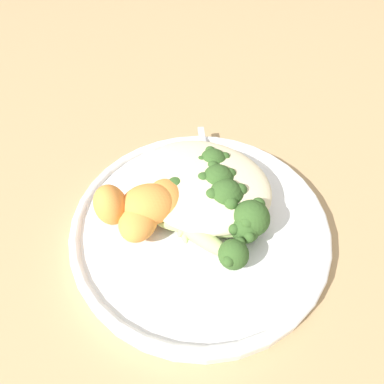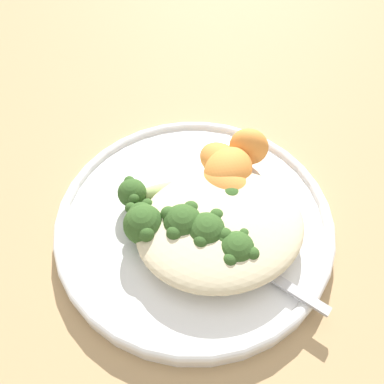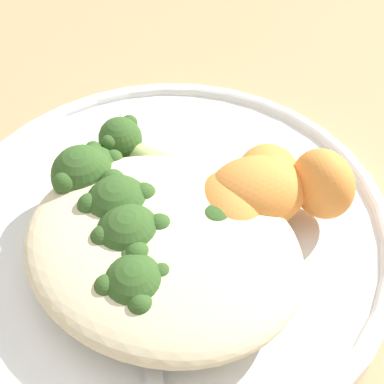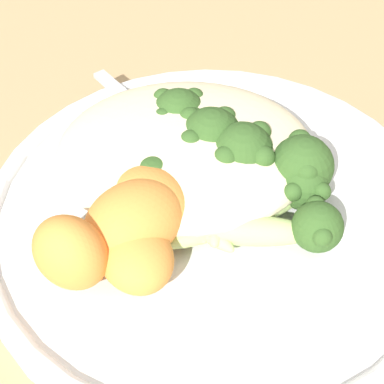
{
  "view_description": "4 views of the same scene",
  "coord_description": "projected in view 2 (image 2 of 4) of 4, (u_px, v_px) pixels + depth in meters",
  "views": [
    {
      "loc": [
        0.1,
        -0.18,
        0.3
      ],
      "look_at": [
        -0.02,
        0.01,
        0.04
      ],
      "focal_mm": 28.0,
      "sensor_mm": 36.0,
      "label": 1
    },
    {
      "loc": [
        0.07,
        0.21,
        0.34
      ],
      "look_at": [
        -0.0,
        -0.02,
        0.04
      ],
      "focal_mm": 35.0,
      "sensor_mm": 36.0,
      "label": 2
    },
    {
      "loc": [
        -0.12,
        0.18,
        0.28
      ],
      "look_at": [
        -0.02,
        -0.0,
        0.05
      ],
      "focal_mm": 50.0,
      "sensor_mm": 36.0,
      "label": 3
    },
    {
      "loc": [
        -0.02,
        -0.27,
        0.32
      ],
      "look_at": [
        -0.01,
        -0.01,
        0.04
      ],
      "focal_mm": 60.0,
      "sensor_mm": 36.0,
      "label": 4
    }
  ],
  "objects": [
    {
      "name": "spoon",
      "position": [
        249.0,
        261.0,
        0.35
      ],
      "size": [
        0.08,
        0.1,
        0.01
      ],
      "rotation": [
        0.0,
        0.0,
        2.21
      ],
      "color": "#B7B7BC",
      "rests_on": "plate"
    },
    {
      "name": "broccoli_stalk_6",
      "position": [
        224.0,
        198.0,
        0.38
      ],
      "size": [
        0.07,
        0.07,
        0.03
      ],
      "rotation": [
        0.0,
        0.0,
        2.32
      ],
      "color": "#ADC675",
      "rests_on": "plate"
    },
    {
      "name": "sweet_potato_chunk_2",
      "position": [
        220.0,
        160.0,
        0.42
      ],
      "size": [
        0.06,
        0.06,
        0.03
      ],
      "primitive_type": "ellipsoid",
      "rotation": [
        0.0,
        0.0,
        1.99
      ],
      "color": "orange",
      "rests_on": "plate"
    },
    {
      "name": "broccoli_stalk_5",
      "position": [
        227.0,
        239.0,
        0.35
      ],
      "size": [
        0.04,
        0.12,
        0.04
      ],
      "rotation": [
        0.0,
        0.0,
        1.74
      ],
      "color": "#ADC675",
      "rests_on": "plate"
    },
    {
      "name": "broccoli_stalk_2",
      "position": [
        150.0,
        220.0,
        0.36
      ],
      "size": [
        0.1,
        0.08,
        0.04
      ],
      "rotation": [
        0.0,
        0.0,
        0.59
      ],
      "color": "#ADC675",
      "rests_on": "plate"
    },
    {
      "name": "sweet_potato_chunk_1",
      "position": [
        225.0,
        186.0,
        0.39
      ],
      "size": [
        0.07,
        0.07,
        0.03
      ],
      "primitive_type": "ellipsoid",
      "rotation": [
        0.0,
        0.0,
        2.16
      ],
      "color": "orange",
      "rests_on": "plate"
    },
    {
      "name": "ground_plane",
      "position": [
        194.0,
        224.0,
        0.41
      ],
      "size": [
        4.0,
        4.0,
        0.0
      ],
      "primitive_type": "plane",
      "color": "tan"
    },
    {
      "name": "broccoli_stalk_4",
      "position": [
        206.0,
        226.0,
        0.36
      ],
      "size": [
        0.04,
        0.1,
        0.04
      ],
      "rotation": [
        0.0,
        0.0,
        1.54
      ],
      "color": "#ADC675",
      "rests_on": "plate"
    },
    {
      "name": "sweet_potato_chunk_3",
      "position": [
        249.0,
        147.0,
        0.42
      ],
      "size": [
        0.06,
        0.05,
        0.05
      ],
      "primitive_type": "ellipsoid",
      "rotation": [
        0.0,
        0.0,
        2.57
      ],
      "color": "orange",
      "rests_on": "plate"
    },
    {
      "name": "sweet_potato_chunk_0",
      "position": [
        228.0,
        170.0,
        0.4
      ],
      "size": [
        0.08,
        0.08,
        0.04
      ],
      "primitive_type": "ellipsoid",
      "rotation": [
        0.0,
        0.0,
        0.69
      ],
      "color": "orange",
      "rests_on": "plate"
    },
    {
      "name": "broccoli_stalk_3",
      "position": [
        184.0,
        221.0,
        0.36
      ],
      "size": [
        0.05,
        0.08,
        0.04
      ],
      "rotation": [
        0.0,
        0.0,
        1.15
      ],
      "color": "#ADC675",
      "rests_on": "plate"
    },
    {
      "name": "quinoa_mound",
      "position": [
        221.0,
        226.0,
        0.36
      ],
      "size": [
        0.17,
        0.14,
        0.03
      ],
      "primitive_type": "ellipsoid",
      "color": "beige",
      "rests_on": "plate"
    },
    {
      "name": "broccoli_stalk_1",
      "position": [
        156.0,
        208.0,
        0.38
      ],
      "size": [
        0.1,
        0.06,
        0.03
      ],
      "rotation": [
        0.0,
        0.0,
        0.41
      ],
      "color": "#ADC675",
      "rests_on": "plate"
    },
    {
      "name": "broccoli_stalk_0",
      "position": [
        150.0,
        192.0,
        0.39
      ],
      "size": [
        0.1,
        0.04,
        0.03
      ],
      "rotation": [
        0.0,
        0.0,
        -0.08
      ],
      "color": "#ADC675",
      "rests_on": "plate"
    },
    {
      "name": "plate",
      "position": [
        196.0,
        221.0,
        0.4
      ],
      "size": [
        0.29,
        0.29,
        0.02
      ],
      "color": "white",
      "rests_on": "ground_plane"
    }
  ]
}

